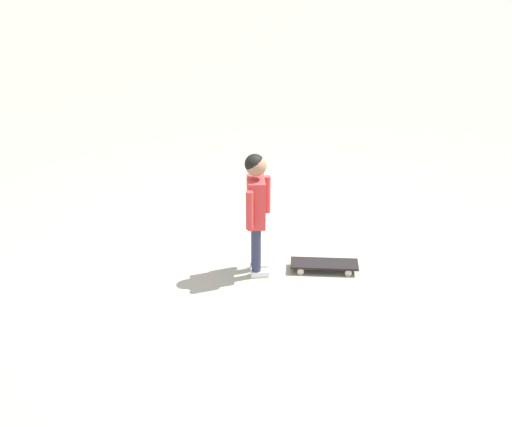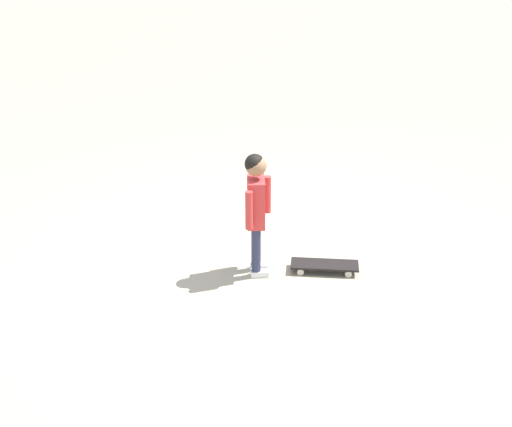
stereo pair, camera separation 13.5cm
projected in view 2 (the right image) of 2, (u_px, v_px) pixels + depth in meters
name	position (u px, v px, depth m)	size (l,w,h in m)	color
ground_plane	(267.00, 267.00, 5.91)	(50.00, 50.00, 0.00)	tan
child_person	(256.00, 202.00, 5.54)	(0.29, 0.32, 1.06)	#2D3351
skateboard	(325.00, 265.00, 5.81)	(0.60, 0.38, 0.07)	black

